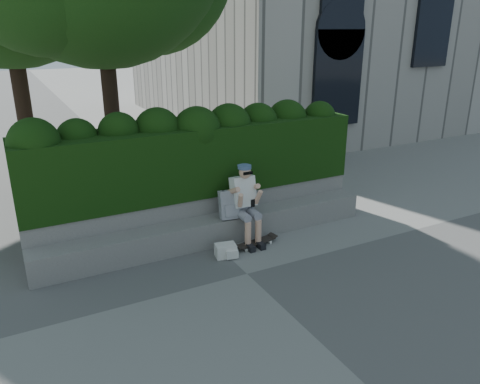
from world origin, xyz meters
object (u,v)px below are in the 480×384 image
skateboard (256,242)px  backpack_ground (226,250)px  backpack_plaid (229,205)px  person (245,201)px

skateboard → backpack_ground: 0.65m
backpack_plaid → person: bearing=-8.8°
skateboard → backpack_ground: size_ratio=2.29×
person → skateboard: 0.75m
skateboard → backpack_ground: (-0.63, -0.12, 0.04)m
skateboard → backpack_ground: bearing=-177.8°
skateboard → backpack_plaid: bearing=123.9°
person → backpack_ground: 0.94m
backpack_plaid → skateboard: bearing=-39.1°
skateboard → backpack_plaid: 0.80m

